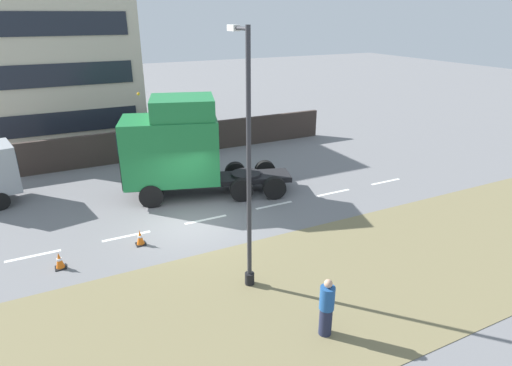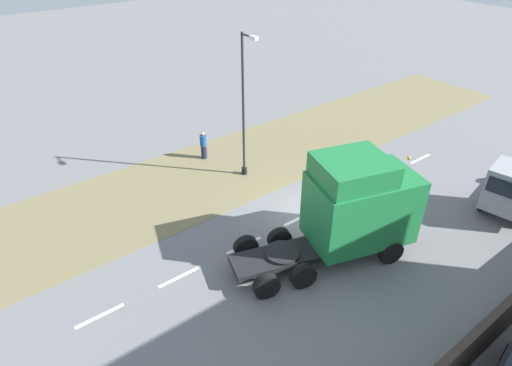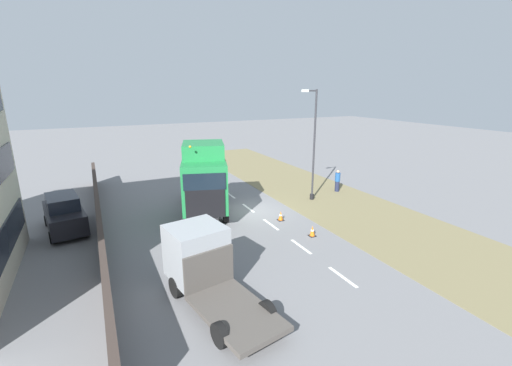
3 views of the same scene
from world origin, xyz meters
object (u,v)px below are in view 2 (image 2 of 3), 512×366
Objects in this scene: pedestrian at (204,146)px; traffic_cone_lead at (359,167)px; lorry_cab at (354,207)px; lamp_post at (244,114)px; traffic_cone_trailing at (329,186)px.

traffic_cone_lead is at bearing 43.01° from pedestrian.
lorry_cab is 7.87m from lamp_post.
pedestrian is (-2.98, -0.82, -2.77)m from lamp_post.
lorry_cab is at bearing 3.42° from pedestrian.
pedestrian is 2.91× the size of traffic_cone_lead.
pedestrian reaches higher than traffic_cone_lead.
lorry_cab is 10.86m from pedestrian.
traffic_cone_lead is 1.00× the size of traffic_cone_trailing.
traffic_cone_lead is (6.52, 6.08, -0.54)m from pedestrian.
lorry_cab reaches higher than pedestrian.
lamp_post is (-7.76, 0.18, 1.30)m from lorry_cab.
lamp_post is at bearing 15.38° from pedestrian.
traffic_cone_trailing is (6.91, 3.34, -0.54)m from pedestrian.
lamp_post reaches higher than pedestrian.
pedestrian is at bearing -159.72° from lorry_cab.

